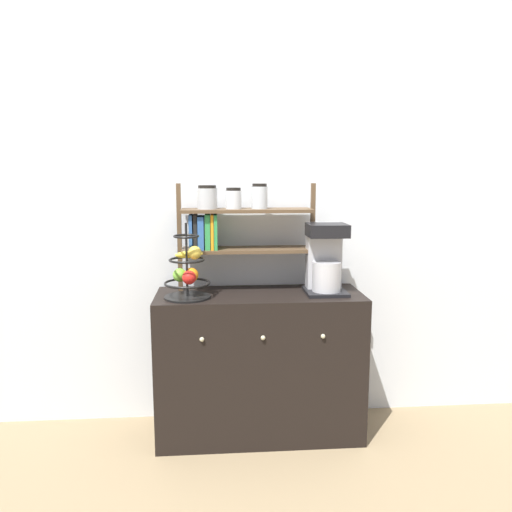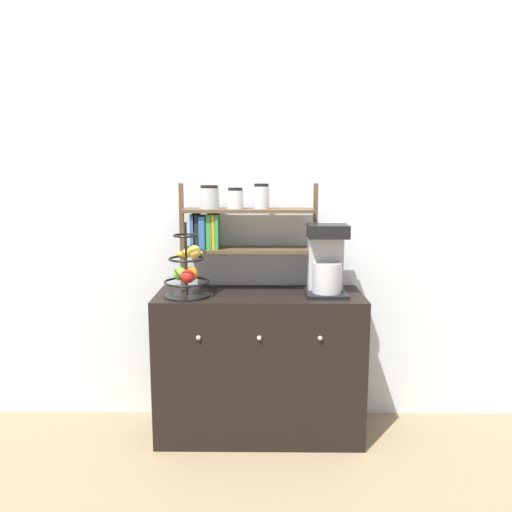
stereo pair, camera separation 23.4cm
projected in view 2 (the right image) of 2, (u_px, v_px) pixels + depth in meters
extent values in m
plane|color=#847051|center=(259.00, 452.00, 2.61)|extent=(12.00, 12.00, 0.00)
cube|color=silver|center=(260.00, 199.00, 2.87)|extent=(7.00, 0.05, 2.60)
cube|color=black|center=(259.00, 364.00, 2.76)|extent=(1.11, 0.42, 0.80)
sphere|color=#B2AD8C|center=(198.00, 338.00, 2.51)|extent=(0.02, 0.02, 0.02)
sphere|color=#B2AD8C|center=(259.00, 338.00, 2.51)|extent=(0.02, 0.02, 0.02)
sphere|color=#B2AD8C|center=(320.00, 338.00, 2.50)|extent=(0.02, 0.02, 0.02)
cube|color=black|center=(326.00, 293.00, 2.67)|extent=(0.22, 0.23, 0.02)
cube|color=#B7B7BC|center=(325.00, 256.00, 2.70)|extent=(0.19, 0.09, 0.36)
cylinder|color=#B7B7BC|center=(327.00, 278.00, 2.63)|extent=(0.15, 0.15, 0.16)
cube|color=black|center=(328.00, 231.00, 2.60)|extent=(0.21, 0.18, 0.07)
cylinder|color=black|center=(187.00, 295.00, 2.63)|extent=(0.24, 0.24, 0.01)
cylinder|color=black|center=(186.00, 259.00, 2.60)|extent=(0.01, 0.01, 0.38)
torus|color=black|center=(187.00, 282.00, 2.62)|extent=(0.24, 0.24, 0.01)
torus|color=black|center=(186.00, 259.00, 2.60)|extent=(0.19, 0.19, 0.01)
torus|color=black|center=(186.00, 235.00, 2.58)|extent=(0.13, 0.13, 0.01)
sphere|color=red|center=(188.00, 276.00, 2.58)|extent=(0.07, 0.07, 0.07)
sphere|color=#6BAD33|center=(180.00, 274.00, 2.65)|extent=(0.07, 0.07, 0.07)
sphere|color=orange|center=(191.00, 274.00, 2.64)|extent=(0.08, 0.08, 0.08)
ellipsoid|color=yellow|center=(189.00, 253.00, 2.64)|extent=(0.15, 0.08, 0.04)
sphere|color=gold|center=(194.00, 252.00, 2.60)|extent=(0.07, 0.07, 0.07)
cube|color=brown|center=(182.00, 237.00, 2.76)|extent=(0.02, 0.02, 0.59)
cube|color=brown|center=(315.00, 237.00, 2.75)|extent=(0.02, 0.02, 0.59)
cube|color=brown|center=(248.00, 250.00, 2.77)|extent=(0.71, 0.20, 0.02)
cube|color=brown|center=(248.00, 210.00, 2.73)|extent=(0.71, 0.20, 0.02)
cube|color=#2D599E|center=(193.00, 231.00, 2.75)|extent=(0.02, 0.16, 0.19)
cube|color=black|center=(198.00, 231.00, 2.75)|extent=(0.02, 0.14, 0.19)
cube|color=#2D599E|center=(203.00, 232.00, 2.75)|extent=(0.03, 0.16, 0.18)
cube|color=#2D8C47|center=(210.00, 231.00, 2.75)|extent=(0.03, 0.14, 0.19)
cube|color=orange|center=(214.00, 231.00, 2.75)|extent=(0.02, 0.15, 0.19)
cube|color=#2D8C47|center=(218.00, 231.00, 2.75)|extent=(0.02, 0.16, 0.19)
cylinder|color=#ADB2B7|center=(209.00, 198.00, 2.72)|extent=(0.11, 0.11, 0.11)
cylinder|color=black|center=(209.00, 187.00, 2.71)|extent=(0.10, 0.10, 0.02)
cylinder|color=silver|center=(235.00, 200.00, 2.72)|extent=(0.09, 0.09, 0.10)
cylinder|color=black|center=(235.00, 189.00, 2.71)|extent=(0.08, 0.08, 0.02)
cylinder|color=silver|center=(261.00, 198.00, 2.72)|extent=(0.09, 0.09, 0.12)
cylinder|color=black|center=(261.00, 185.00, 2.71)|extent=(0.08, 0.08, 0.02)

